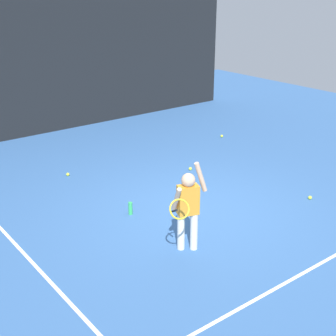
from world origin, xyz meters
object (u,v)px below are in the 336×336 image
(water_bottle, at_px, (130,208))
(tennis_ball_2, at_px, (222,136))
(tennis_ball_4, at_px, (68,174))
(tennis_ball_1, at_px, (310,198))
(tennis_player, at_px, (188,205))
(tennis_ball_0, at_px, (190,169))

(water_bottle, height_order, tennis_ball_2, water_bottle)
(water_bottle, bearing_deg, tennis_ball_4, 91.53)
(tennis_ball_1, bearing_deg, tennis_ball_2, 70.55)
(tennis_player, relative_size, tennis_ball_1, 20.46)
(tennis_player, relative_size, tennis_ball_4, 20.46)
(tennis_ball_0, xyz_separation_m, tennis_ball_4, (-2.18, 1.29, 0.00))
(tennis_ball_0, xyz_separation_m, tennis_ball_1, (0.80, -2.43, 0.00))
(tennis_player, distance_m, tennis_ball_2, 5.57)
(tennis_ball_2, xyz_separation_m, tennis_ball_4, (-4.27, 0.06, 0.00))
(tennis_ball_0, distance_m, tennis_ball_1, 2.55)
(tennis_ball_0, relative_size, tennis_ball_1, 1.00)
(tennis_ball_1, bearing_deg, water_bottle, 152.73)
(water_bottle, relative_size, tennis_ball_0, 3.33)
(tennis_ball_1, relative_size, tennis_ball_4, 1.00)
(tennis_ball_4, bearing_deg, tennis_ball_1, -51.33)
(water_bottle, bearing_deg, tennis_player, -88.95)
(water_bottle, distance_m, tennis_ball_2, 4.73)
(tennis_ball_1, height_order, tennis_ball_4, same)
(tennis_player, distance_m, tennis_ball_1, 2.97)
(tennis_ball_0, distance_m, tennis_ball_2, 2.43)
(tennis_player, height_order, water_bottle, tennis_player)
(tennis_ball_0, relative_size, tennis_ball_4, 1.00)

